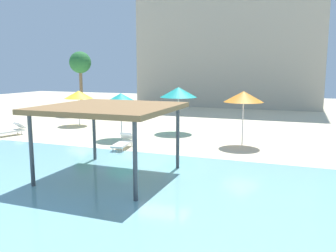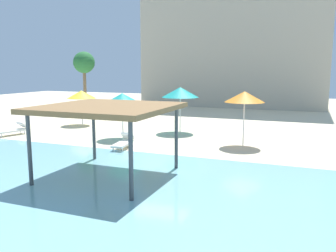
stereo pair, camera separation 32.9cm
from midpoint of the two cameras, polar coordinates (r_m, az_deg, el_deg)
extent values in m
plane|color=beige|center=(15.17, -2.43, -6.02)|extent=(80.00, 80.00, 0.00)
cube|color=#7AB7C1|center=(10.78, -13.73, -12.56)|extent=(44.00, 13.50, 0.04)
cylinder|color=#42474C|center=(15.77, -12.37, -1.01)|extent=(0.14, 0.14, 2.49)
cylinder|color=#42474C|center=(14.06, 0.90, -2.00)|extent=(0.14, 0.14, 2.49)
cylinder|color=#42474C|center=(12.78, -21.81, -3.78)|extent=(0.14, 0.14, 2.49)
cylinder|color=#42474C|center=(10.61, -6.19, -5.72)|extent=(0.14, 0.14, 2.49)
cube|color=olive|center=(12.95, -10.06, 2.89)|extent=(4.55, 4.55, 0.18)
cylinder|color=silver|center=(22.50, 1.25, 1.82)|extent=(0.06, 0.06, 2.22)
cone|color=teal|center=(22.36, 1.26, 5.46)|extent=(2.32, 2.32, 0.64)
cylinder|color=silver|center=(20.61, -7.96, 0.83)|extent=(0.06, 0.06, 2.05)
cone|color=teal|center=(20.47, -8.04, 4.46)|extent=(2.05, 2.05, 0.56)
cylinder|color=silver|center=(26.29, -14.43, 2.24)|extent=(0.06, 0.06, 1.91)
cone|color=yellow|center=(26.17, -14.54, 4.92)|extent=(2.04, 2.04, 0.56)
cylinder|color=silver|center=(18.91, 11.43, 0.35)|extent=(0.06, 0.06, 2.28)
cone|color=orange|center=(18.75, 11.57, 4.65)|extent=(2.05, 2.05, 0.56)
cylinder|color=white|center=(23.58, -22.82, -1.02)|extent=(0.05, 0.05, 0.22)
cylinder|color=white|center=(23.99, -23.40, -0.90)|extent=(0.05, 0.05, 0.22)
cube|color=white|center=(23.42, -24.66, -0.81)|extent=(1.08, 1.90, 0.10)
cube|color=white|center=(23.73, -23.13, 0.08)|extent=(0.72, 0.66, 0.40)
cylinder|color=white|center=(17.24, -7.92, -3.89)|extent=(0.05, 0.05, 0.22)
cylinder|color=white|center=(17.40, -9.41, -3.80)|extent=(0.05, 0.05, 0.22)
cylinder|color=white|center=(18.57, -6.42, -2.92)|extent=(0.05, 0.05, 0.22)
cylinder|color=white|center=(18.72, -7.82, -2.85)|extent=(0.05, 0.05, 0.22)
cube|color=white|center=(17.94, -7.88, -2.85)|extent=(0.87, 1.87, 0.10)
cube|color=white|center=(18.58, -7.12, -1.56)|extent=(0.67, 0.59, 0.40)
cylinder|color=brown|center=(32.69, -14.06, 5.57)|extent=(0.28, 0.28, 4.23)
sphere|color=#286B33|center=(32.64, -14.23, 9.89)|extent=(1.90, 1.90, 1.90)
cube|color=#B2A893|center=(42.56, 10.26, 15.03)|extent=(19.39, 10.83, 16.96)
camera|label=1|loc=(0.16, -90.56, -0.09)|focal=37.90mm
camera|label=2|loc=(0.16, 89.44, 0.09)|focal=37.90mm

